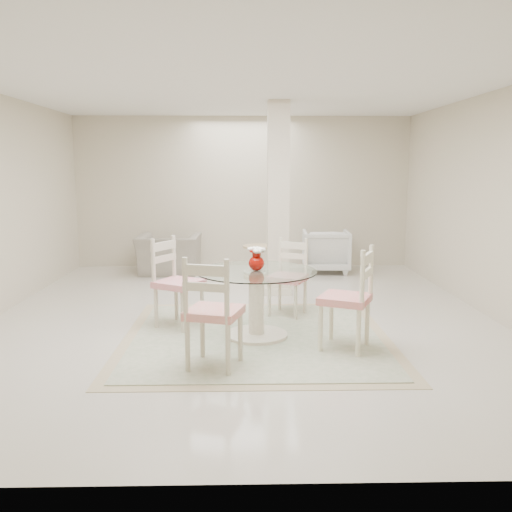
{
  "coord_description": "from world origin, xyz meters",
  "views": [
    {
      "loc": [
        0.02,
        -6.35,
        1.79
      ],
      "look_at": [
        0.15,
        -0.58,
        0.85
      ],
      "focal_mm": 38.0,
      "sensor_mm": 36.0,
      "label": 1
    }
  ],
  "objects_px": {
    "dining_table": "(256,304)",
    "red_vase": "(257,258)",
    "dining_chair_north": "(290,271)",
    "side_table": "(259,263)",
    "recliner_taupe": "(169,254)",
    "dining_chair_west": "(173,276)",
    "dining_chair_south": "(211,305)",
    "dining_chair_east": "(353,291)",
    "armchair_white": "(326,251)",
    "column": "(278,199)"
  },
  "relations": [
    {
      "from": "dining_chair_east",
      "to": "side_table",
      "type": "height_order",
      "value": "dining_chair_east"
    },
    {
      "from": "side_table",
      "to": "recliner_taupe",
      "type": "bearing_deg",
      "value": 163.36
    },
    {
      "from": "dining_chair_south",
      "to": "dining_table",
      "type": "bearing_deg",
      "value": -98.05
    },
    {
      "from": "column",
      "to": "dining_chair_south",
      "type": "height_order",
      "value": "column"
    },
    {
      "from": "recliner_taupe",
      "to": "armchair_white",
      "type": "bearing_deg",
      "value": -175.21
    },
    {
      "from": "column",
      "to": "side_table",
      "type": "relative_size",
      "value": 4.95
    },
    {
      "from": "dining_chair_east",
      "to": "dining_chair_north",
      "type": "distance_m",
      "value": 1.44
    },
    {
      "from": "dining_chair_west",
      "to": "recliner_taupe",
      "type": "distance_m",
      "value": 3.18
    },
    {
      "from": "dining_chair_west",
      "to": "armchair_white",
      "type": "relative_size",
      "value": 1.4
    },
    {
      "from": "red_vase",
      "to": "dining_chair_south",
      "type": "distance_m",
      "value": 1.05
    },
    {
      "from": "dining_chair_north",
      "to": "dining_chair_west",
      "type": "height_order",
      "value": "dining_chair_west"
    },
    {
      "from": "dining_chair_west",
      "to": "recliner_taupe",
      "type": "xyz_separation_m",
      "value": [
        -0.48,
        3.13,
        -0.26
      ]
    },
    {
      "from": "recliner_taupe",
      "to": "dining_chair_west",
      "type": "bearing_deg",
      "value": 101.0
    },
    {
      "from": "red_vase",
      "to": "armchair_white",
      "type": "distance_m",
      "value": 3.94
    },
    {
      "from": "dining_table",
      "to": "dining_chair_north",
      "type": "bearing_deg",
      "value": 65.16
    },
    {
      "from": "recliner_taupe",
      "to": "side_table",
      "type": "relative_size",
      "value": 1.88
    },
    {
      "from": "dining_chair_north",
      "to": "column",
      "type": "bearing_deg",
      "value": 119.27
    },
    {
      "from": "recliner_taupe",
      "to": "dining_chair_north",
      "type": "bearing_deg",
      "value": 127.0
    },
    {
      "from": "armchair_white",
      "to": "side_table",
      "type": "xyz_separation_m",
      "value": [
        -1.18,
        -0.57,
        -0.11
      ]
    },
    {
      "from": "armchair_white",
      "to": "side_table",
      "type": "relative_size",
      "value": 1.48
    },
    {
      "from": "dining_table",
      "to": "dining_chair_east",
      "type": "relative_size",
      "value": 1.1
    },
    {
      "from": "red_vase",
      "to": "dining_chair_east",
      "type": "height_order",
      "value": "dining_chair_east"
    },
    {
      "from": "dining_chair_south",
      "to": "dining_chair_east",
      "type": "bearing_deg",
      "value": -143.41
    },
    {
      "from": "dining_table",
      "to": "dining_chair_south",
      "type": "xyz_separation_m",
      "value": [
        -0.42,
        -0.93,
        0.23
      ]
    },
    {
      "from": "armchair_white",
      "to": "side_table",
      "type": "bearing_deg",
      "value": 29.4
    },
    {
      "from": "dining_chair_north",
      "to": "armchair_white",
      "type": "bearing_deg",
      "value": 98.26
    },
    {
      "from": "column",
      "to": "armchair_white",
      "type": "height_order",
      "value": "column"
    },
    {
      "from": "side_table",
      "to": "dining_table",
      "type": "bearing_deg",
      "value": -92.1
    },
    {
      "from": "column",
      "to": "red_vase",
      "type": "relative_size",
      "value": 10.71
    },
    {
      "from": "red_vase",
      "to": "dining_chair_north",
      "type": "relative_size",
      "value": 0.24
    },
    {
      "from": "dining_chair_west",
      "to": "dining_chair_south",
      "type": "xyz_separation_m",
      "value": [
        0.51,
        -1.37,
        0.01
      ]
    },
    {
      "from": "dining_chair_east",
      "to": "dining_chair_south",
      "type": "bearing_deg",
      "value": -44.33
    },
    {
      "from": "red_vase",
      "to": "armchair_white",
      "type": "relative_size",
      "value": 0.31
    },
    {
      "from": "dining_chair_east",
      "to": "column",
      "type": "bearing_deg",
      "value": -141.92
    },
    {
      "from": "dining_chair_north",
      "to": "dining_chair_west",
      "type": "xyz_separation_m",
      "value": [
        -1.35,
        -0.49,
        0.05
      ]
    },
    {
      "from": "dining_chair_north",
      "to": "side_table",
      "type": "distance_m",
      "value": 2.23
    },
    {
      "from": "column",
      "to": "side_table",
      "type": "xyz_separation_m",
      "value": [
        -0.24,
        1.03,
        -1.1
      ]
    },
    {
      "from": "dining_table",
      "to": "red_vase",
      "type": "height_order",
      "value": "red_vase"
    },
    {
      "from": "dining_table",
      "to": "dining_chair_north",
      "type": "height_order",
      "value": "dining_chair_north"
    },
    {
      "from": "red_vase",
      "to": "dining_chair_west",
      "type": "height_order",
      "value": "dining_chair_west"
    },
    {
      "from": "red_vase",
      "to": "dining_chair_east",
      "type": "relative_size",
      "value": 0.22
    },
    {
      "from": "armchair_white",
      "to": "red_vase",
      "type": "bearing_deg",
      "value": 74.22
    },
    {
      "from": "armchair_white",
      "to": "dining_chair_west",
      "type": "bearing_deg",
      "value": 59.19
    },
    {
      "from": "dining_chair_north",
      "to": "dining_chair_south",
      "type": "height_order",
      "value": "dining_chair_south"
    },
    {
      "from": "dining_table",
      "to": "dining_chair_south",
      "type": "height_order",
      "value": "dining_chair_south"
    },
    {
      "from": "dining_table",
      "to": "side_table",
      "type": "xyz_separation_m",
      "value": [
        0.11,
        3.11,
        -0.12
      ]
    },
    {
      "from": "recliner_taupe",
      "to": "red_vase",
      "type": "bearing_deg",
      "value": 113.82
    },
    {
      "from": "column",
      "to": "dining_table",
      "type": "bearing_deg",
      "value": -99.64
    },
    {
      "from": "dining_table",
      "to": "armchair_white",
      "type": "bearing_deg",
      "value": 70.67
    },
    {
      "from": "column",
      "to": "dining_table",
      "type": "height_order",
      "value": "column"
    }
  ]
}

